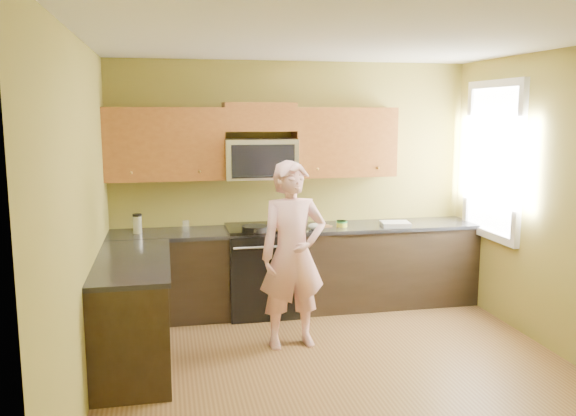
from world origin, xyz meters
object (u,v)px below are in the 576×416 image
object	(u,v)px
frying_pan	(255,231)
travel_mug	(138,233)
stove	(263,270)
woman	(293,255)
microwave	(260,178)
butter_tub	(342,227)

from	to	relation	value
frying_pan	travel_mug	bearing A→B (deg)	174.81
stove	woman	bearing A→B (deg)	-82.73
microwave	frying_pan	distance (m)	0.64
stove	travel_mug	distance (m)	1.37
stove	butter_tub	xyz separation A→B (m)	(0.86, -0.06, 0.45)
frying_pan	butter_tub	world-z (taller)	frying_pan
frying_pan	butter_tub	xyz separation A→B (m)	(0.98, 0.20, -0.03)
butter_tub	travel_mug	size ratio (longest dim) A/B	0.60
frying_pan	travel_mug	world-z (taller)	travel_mug
butter_tub	travel_mug	xyz separation A→B (m)	(-2.15, 0.10, 0.00)
microwave	woman	xyz separation A→B (m)	(0.12, -1.09, -0.59)
microwave	butter_tub	distance (m)	1.03
stove	frying_pan	bearing A→B (deg)	-114.70
microwave	frying_pan	size ratio (longest dim) A/B	1.63
microwave	travel_mug	xyz separation A→B (m)	(-1.29, -0.08, -0.53)
stove	butter_tub	size ratio (longest dim) A/B	7.94
stove	frying_pan	distance (m)	0.55
woman	travel_mug	bearing A→B (deg)	139.27
butter_tub	woman	bearing A→B (deg)	-129.11
butter_tub	travel_mug	bearing A→B (deg)	177.39
microwave	frying_pan	xyz separation A→B (m)	(-0.12, -0.38, -0.50)
travel_mug	woman	bearing A→B (deg)	-35.47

